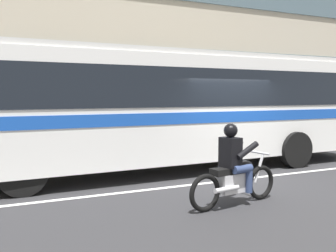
{
  "coord_description": "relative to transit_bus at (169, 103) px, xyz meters",
  "views": [
    {
      "loc": [
        -5.61,
        -8.22,
        2.09
      ],
      "look_at": [
        -1.98,
        -0.41,
        1.38
      ],
      "focal_mm": 40.4,
      "sensor_mm": 36.0,
      "label": 1
    }
  ],
  "objects": [
    {
      "name": "office_building_facade",
      "position": [
        1.19,
        6.19,
        3.09
      ],
      "size": [
        28.0,
        0.89,
        9.94
      ],
      "color": "#B2A893",
      "rests_on": "ground_plane"
    },
    {
      "name": "lane_center_stripe",
      "position": [
        1.19,
        -1.79,
        -1.88
      ],
      "size": [
        26.6,
        0.14,
        0.01
      ],
      "primitive_type": "cube",
      "color": "silver",
      "rests_on": "ground_plane"
    },
    {
      "name": "fire_hydrant",
      "position": [
        3.55,
        3.02,
        -1.37
      ],
      "size": [
        0.22,
        0.3,
        0.75
      ],
      "color": "gold",
      "rests_on": "sidewalk_curb"
    },
    {
      "name": "motorcycle_with_rider",
      "position": [
        -0.32,
        -3.57,
        -1.23
      ],
      "size": [
        2.13,
        0.72,
        1.56
      ],
      "color": "black",
      "rests_on": "ground_plane"
    },
    {
      "name": "transit_bus",
      "position": [
        0.0,
        0.0,
        0.0
      ],
      "size": [
        12.68,
        2.93,
        3.22
      ],
      "color": "white",
      "rests_on": "ground_plane"
    },
    {
      "name": "sidewalk_curb",
      "position": [
        1.19,
        3.91,
        -1.81
      ],
      "size": [
        28.0,
        3.8,
        0.15
      ],
      "primitive_type": "cube",
      "color": "gray",
      "rests_on": "ground_plane"
    },
    {
      "name": "ground_plane",
      "position": [
        1.19,
        -1.19,
        -1.88
      ],
      "size": [
        60.0,
        60.0,
        0.0
      ],
      "primitive_type": "plane",
      "color": "#2B2B2D"
    }
  ]
}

